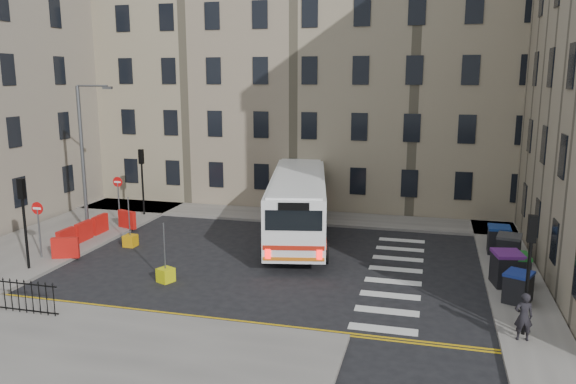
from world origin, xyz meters
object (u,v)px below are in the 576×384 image
at_px(wheelie_bin_d, 509,249).
at_px(bollard_yellow, 130,241).
at_px(bus, 298,202).
at_px(streetlamp, 82,157).
at_px(wheelie_bin_c, 515,270).
at_px(bollard_chevron, 166,275).
at_px(wheelie_bin_a, 518,287).
at_px(wheelie_bin_b, 507,268).
at_px(pedestrian, 524,317).
at_px(wheelie_bin_e, 499,239).

xyz_separation_m(wheelie_bin_d, bollard_yellow, (-18.53, -1.66, -0.52)).
height_order(bus, bollard_yellow, bus).
distance_m(streetlamp, wheelie_bin_c, 22.34).
relative_size(bus, bollard_yellow, 21.20).
bearing_deg(bollard_chevron, wheelie_bin_c, 11.49).
distance_m(wheelie_bin_a, wheelie_bin_b, 1.83).
xyz_separation_m(pedestrian, bollard_yellow, (-18.04, 6.54, -0.66)).
relative_size(bus, wheelie_bin_c, 9.55).
xyz_separation_m(wheelie_bin_d, pedestrian, (-0.49, -8.19, 0.14)).
distance_m(wheelie_bin_d, bollard_chevron, 15.58).
height_order(wheelie_bin_b, pedestrian, pedestrian).
relative_size(wheelie_bin_b, wheelie_bin_e, 1.10).
distance_m(wheelie_bin_b, wheelie_bin_d, 3.06).
distance_m(wheelie_bin_c, wheelie_bin_e, 4.49).
bearing_deg(wheelie_bin_e, wheelie_bin_a, -87.42).
relative_size(wheelie_bin_d, bollard_chevron, 2.32).
bearing_deg(wheelie_bin_d, bus, 179.65).
bearing_deg(wheelie_bin_d, wheelie_bin_a, -80.96).
height_order(wheelie_bin_c, bollard_yellow, wheelie_bin_c).
bearing_deg(wheelie_bin_a, bus, 169.67).
distance_m(wheelie_bin_b, wheelie_bin_e, 4.54).
distance_m(wheelie_bin_e, bollard_chevron, 15.95).
height_order(streetlamp, wheelie_bin_e, streetlamp).
height_order(streetlamp, wheelie_bin_b, streetlamp).
bearing_deg(wheelie_bin_e, streetlamp, -173.53).
bearing_deg(streetlamp, wheelie_bin_c, -7.14).
bearing_deg(wheelie_bin_d, bollard_chevron, -146.27).
relative_size(wheelie_bin_a, wheelie_bin_b, 0.93).
bearing_deg(pedestrian, wheelie_bin_b, -97.71).
height_order(streetlamp, bollard_chevron, streetlamp).
relative_size(streetlamp, wheelie_bin_b, 5.58).
xyz_separation_m(wheelie_bin_b, wheelie_bin_d, (0.42, 3.03, -0.04)).
height_order(wheelie_bin_b, bollard_chevron, wheelie_bin_b).
xyz_separation_m(streetlamp, wheelie_bin_d, (21.99, 0.24, -3.52)).
relative_size(wheelie_bin_a, wheelie_bin_c, 1.02).
bearing_deg(wheelie_bin_c, wheelie_bin_b, -176.38).
distance_m(wheelie_bin_a, bollard_yellow, 18.60).
height_order(wheelie_bin_a, pedestrian, pedestrian).
xyz_separation_m(streetlamp, wheelie_bin_e, (21.70, 1.75, -3.52)).
height_order(bus, wheelie_bin_e, bus).
relative_size(wheelie_bin_a, bollard_chevron, 2.26).
bearing_deg(wheelie_bin_d, wheelie_bin_e, 112.29).
distance_m(wheelie_bin_a, wheelie_bin_e, 6.35).
height_order(bus, wheelie_bin_a, bus).
distance_m(wheelie_bin_b, bollard_chevron, 14.29).
bearing_deg(streetlamp, wheelie_bin_b, -7.37).
xyz_separation_m(streetlamp, wheelie_bin_c, (21.89, -2.74, -3.51)).
xyz_separation_m(wheelie_bin_b, pedestrian, (-0.07, -5.17, 0.10)).
xyz_separation_m(wheelie_bin_a, bollard_yellow, (-18.32, 3.18, -0.45)).
distance_m(wheelie_bin_a, wheelie_bin_c, 1.86).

